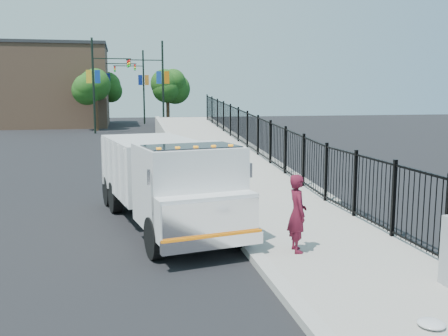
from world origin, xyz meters
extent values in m
plane|color=black|center=(0.00, 0.00, 0.00)|extent=(120.00, 120.00, 0.00)
cube|color=#9E998E|center=(1.93, -2.00, 0.06)|extent=(3.55, 12.00, 0.12)
cube|color=#ADAAA3|center=(0.00, -2.00, 0.08)|extent=(0.30, 12.00, 0.16)
cube|color=#9E998E|center=(2.12, 16.00, 0.00)|extent=(3.95, 24.06, 3.19)
cube|color=black|center=(3.55, 12.00, 0.90)|extent=(0.10, 28.00, 1.80)
cube|color=black|center=(-1.67, 2.73, 0.50)|extent=(2.10, 6.29, 0.20)
cube|color=white|center=(-1.26, 0.66, 1.42)|extent=(2.50, 2.39, 1.83)
cube|color=white|center=(-1.04, -0.46, 0.96)|extent=(2.24, 1.04, 0.92)
cube|color=silver|center=(-0.97, -0.79, 0.96)|extent=(2.08, 0.48, 0.78)
cube|color=silver|center=(-0.96, -0.87, 0.50)|extent=(2.19, 0.59, 0.26)
cube|color=orange|center=(-0.96, -0.87, 0.64)|extent=(2.17, 0.47, 0.05)
cube|color=black|center=(-1.21, 0.44, 1.97)|extent=(2.21, 1.56, 0.78)
cube|color=white|center=(-1.89, 3.90, 1.42)|extent=(2.90, 4.20, 1.56)
cube|color=silver|center=(-2.20, -0.46, 1.83)|extent=(0.06, 0.06, 0.32)
cube|color=silver|center=(0.04, -0.02, 1.83)|extent=(0.06, 0.06, 0.32)
cube|color=orange|center=(-1.96, -0.04, 2.35)|extent=(0.10, 0.09, 0.05)
cube|color=orange|center=(-1.56, 0.04, 2.35)|extent=(0.10, 0.09, 0.05)
cube|color=orange|center=(-1.15, 0.12, 2.35)|extent=(0.10, 0.09, 0.05)
cube|color=orange|center=(-0.75, 0.20, 2.35)|extent=(0.10, 0.09, 0.05)
cube|color=orange|center=(-0.34, 0.28, 2.35)|extent=(0.10, 0.09, 0.05)
cylinder|color=black|center=(-2.08, -0.15, 0.46)|extent=(0.46, 0.96, 0.92)
cylinder|color=black|center=(-0.19, 0.22, 0.46)|extent=(0.46, 0.96, 0.92)
cylinder|color=black|center=(-2.94, 4.25, 0.46)|extent=(0.46, 0.96, 0.92)
cylinder|color=black|center=(-1.06, 4.62, 0.46)|extent=(0.46, 0.96, 0.92)
cylinder|color=black|center=(-3.14, 5.24, 0.46)|extent=(0.46, 0.96, 0.92)
cylinder|color=black|center=(-1.25, 5.61, 0.46)|extent=(0.46, 0.96, 0.92)
imported|color=#561122|center=(0.92, -0.63, 0.96)|extent=(0.44, 0.64, 1.69)
ellipsoid|color=silver|center=(1.66, -4.37, 0.17)|extent=(0.41, 0.41, 0.10)
cylinder|color=black|center=(-4.89, 33.45, 4.00)|extent=(0.18, 0.18, 8.00)
cube|color=black|center=(-3.29, 33.45, 6.30)|extent=(3.20, 0.08, 0.08)
cube|color=black|center=(-1.85, 33.45, 5.95)|extent=(0.18, 0.22, 0.60)
cube|color=navy|center=(-4.54, 33.45, 4.80)|extent=(0.45, 0.04, 1.10)
cube|color=gold|center=(-5.24, 33.45, 4.80)|extent=(0.45, 0.04, 1.10)
cylinder|color=black|center=(1.08, 34.88, 4.00)|extent=(0.18, 0.18, 8.00)
cube|color=black|center=(-0.52, 34.88, 6.30)|extent=(3.20, 0.08, 0.08)
cube|color=black|center=(-1.96, 34.88, 5.95)|extent=(0.18, 0.22, 0.60)
cube|color=#C5670C|center=(1.43, 34.88, 4.80)|extent=(0.45, 0.04, 1.10)
cube|color=#154199|center=(0.73, 34.88, 4.80)|extent=(0.45, 0.04, 1.10)
cylinder|color=black|center=(-4.21, 41.20, 4.00)|extent=(0.18, 0.18, 8.00)
cube|color=black|center=(-2.61, 41.20, 6.30)|extent=(3.20, 0.08, 0.08)
cube|color=black|center=(-1.17, 41.20, 5.95)|extent=(0.18, 0.22, 0.60)
cube|color=navy|center=(-3.86, 41.20, 4.80)|extent=(0.45, 0.04, 1.10)
cube|color=#C1851E|center=(-4.56, 41.20, 4.80)|extent=(0.45, 0.04, 1.10)
cylinder|color=black|center=(-0.14, 45.49, 4.00)|extent=(0.18, 0.18, 8.00)
cube|color=black|center=(-1.74, 45.49, 6.30)|extent=(3.20, 0.08, 0.08)
cube|color=black|center=(-3.18, 45.49, 5.95)|extent=(0.18, 0.22, 0.60)
cube|color=orange|center=(0.21, 45.49, 4.80)|extent=(0.45, 0.04, 1.10)
cube|color=navy|center=(-0.49, 45.49, 4.80)|extent=(0.45, 0.04, 1.10)
cylinder|color=#382314|center=(-4.88, 36.66, 1.60)|extent=(0.36, 0.36, 3.20)
sphere|color=#194714|center=(-4.88, 36.66, 4.00)|extent=(2.98, 2.98, 2.98)
cylinder|color=#382314|center=(1.95, 39.90, 1.60)|extent=(0.36, 0.36, 3.20)
sphere|color=#194714|center=(1.95, 39.90, 4.00)|extent=(2.82, 2.82, 2.82)
cylinder|color=#382314|center=(-4.16, 48.96, 1.60)|extent=(0.36, 0.36, 3.20)
sphere|color=#194714|center=(-4.16, 48.96, 4.00)|extent=(3.17, 3.17, 3.17)
cube|color=#8C664C|center=(-9.00, 44.00, 4.00)|extent=(10.00, 10.00, 8.00)
camera|label=1|loc=(-2.73, -10.50, 3.54)|focal=40.00mm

